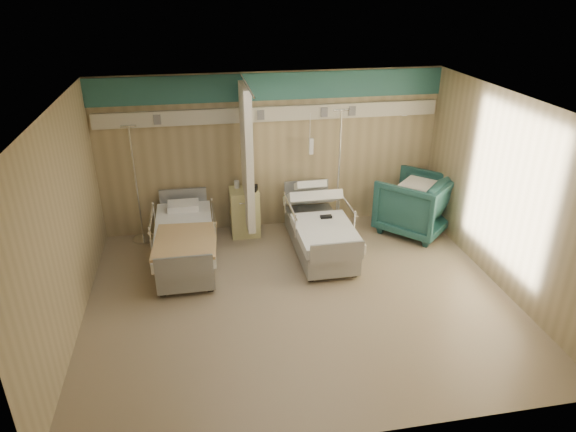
{
  "coord_description": "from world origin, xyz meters",
  "views": [
    {
      "loc": [
        -1.28,
        -6.07,
        4.22
      ],
      "look_at": [
        -0.06,
        0.6,
        1.04
      ],
      "focal_mm": 32.0,
      "sensor_mm": 36.0,
      "label": 1
    }
  ],
  "objects_px": {
    "visitor_armchair": "(414,204)",
    "iv_stand_left": "(141,218)",
    "bed_left": "(185,246)",
    "bed_right": "(319,235)",
    "bedside_cabinet": "(245,212)",
    "iv_stand_right": "(337,207)"
  },
  "relations": [
    {
      "from": "iv_stand_right",
      "to": "iv_stand_left",
      "type": "bearing_deg",
      "value": 176.03
    },
    {
      "from": "iv_stand_right",
      "to": "iv_stand_left",
      "type": "xyz_separation_m",
      "value": [
        -3.45,
        0.24,
        -0.03
      ]
    },
    {
      "from": "bed_right",
      "to": "visitor_armchair",
      "type": "bearing_deg",
      "value": 14.06
    },
    {
      "from": "bedside_cabinet",
      "to": "iv_stand_left",
      "type": "height_order",
      "value": "iv_stand_left"
    },
    {
      "from": "bed_left",
      "to": "iv_stand_right",
      "type": "distance_m",
      "value": 2.8
    },
    {
      "from": "bedside_cabinet",
      "to": "iv_stand_right",
      "type": "height_order",
      "value": "iv_stand_right"
    },
    {
      "from": "iv_stand_left",
      "to": "bed_right",
      "type": "bearing_deg",
      "value": -18.29
    },
    {
      "from": "bed_right",
      "to": "bedside_cabinet",
      "type": "distance_m",
      "value": 1.46
    },
    {
      "from": "bedside_cabinet",
      "to": "visitor_armchair",
      "type": "xyz_separation_m",
      "value": [
        3.0,
        -0.44,
        0.1
      ]
    },
    {
      "from": "visitor_armchair",
      "to": "bed_left",
      "type": "bearing_deg",
      "value": -36.09
    },
    {
      "from": "visitor_armchair",
      "to": "iv_stand_left",
      "type": "xyz_separation_m",
      "value": [
        -4.8,
        0.51,
        -0.1
      ]
    },
    {
      "from": "bed_left",
      "to": "iv_stand_right",
      "type": "relative_size",
      "value": 0.97
    },
    {
      "from": "bedside_cabinet",
      "to": "bed_left",
      "type": "bearing_deg",
      "value": -139.4
    },
    {
      "from": "bed_right",
      "to": "bedside_cabinet",
      "type": "relative_size",
      "value": 2.54
    },
    {
      "from": "bed_right",
      "to": "bedside_cabinet",
      "type": "xyz_separation_m",
      "value": [
        -1.15,
        0.9,
        0.11
      ]
    },
    {
      "from": "visitor_armchair",
      "to": "iv_stand_left",
      "type": "bearing_deg",
      "value": -48.69
    },
    {
      "from": "iv_stand_left",
      "to": "bed_left",
      "type": "bearing_deg",
      "value": -52.47
    },
    {
      "from": "bed_right",
      "to": "iv_stand_left",
      "type": "height_order",
      "value": "iv_stand_left"
    },
    {
      "from": "bed_right",
      "to": "iv_stand_left",
      "type": "distance_m",
      "value": 3.11
    },
    {
      "from": "bedside_cabinet",
      "to": "iv_stand_right",
      "type": "relative_size",
      "value": 0.38
    },
    {
      "from": "bed_right",
      "to": "bed_left",
      "type": "height_order",
      "value": "same"
    },
    {
      "from": "bed_right",
      "to": "iv_stand_right",
      "type": "distance_m",
      "value": 0.9
    }
  ]
}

